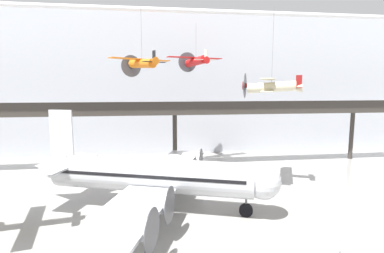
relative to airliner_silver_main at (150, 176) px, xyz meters
The scene contains 8 objects.
hangar_back_wall 28.41m from the airliner_silver_main, 81.73° to the left, with size 140.00×3.00×25.31m.
mezzanine_walkway 17.22m from the airliner_silver_main, 76.44° to the left, with size 110.00×3.20×10.13m.
ceiling_truss_beam 21.44m from the airliner_silver_main, 69.28° to the left, with size 120.00×0.60×0.60m.
airliner_silver_main is the anchor object (origin of this frame).
suspended_plane_orange_highwing 14.34m from the airliner_silver_main, 95.18° to the left, with size 7.45×6.69×8.05m.
suspended_plane_cream_biplane 17.49m from the airliner_silver_main, 18.30° to the left, with size 7.15×8.16×10.50m.
suspended_plane_red_highwing 21.75m from the airliner_silver_main, 66.41° to the left, with size 8.79×7.39×7.00m.
stanchion_barrier 17.50m from the airliner_silver_main, 36.68° to the right, with size 0.36×0.36×1.08m.
Camera 1 is at (-3.62, -18.53, 12.30)m, focal length 28.00 mm.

